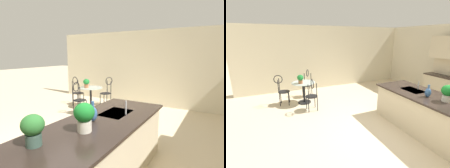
{
  "view_description": "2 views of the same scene",
  "coord_description": "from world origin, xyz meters",
  "views": [
    {
      "loc": [
        2.32,
        2.28,
        1.86
      ],
      "look_at": [
        -1.5,
        0.05,
        1.15
      ],
      "focal_mm": 30.23,
      "sensor_mm": 36.0,
      "label": 1
    },
    {
      "loc": [
        2.62,
        -2.49,
        2.24
      ],
      "look_at": [
        -1.69,
        -0.65,
        0.86
      ],
      "focal_mm": 25.74,
      "sensor_mm": 36.0,
      "label": 2
    }
  ],
  "objects": [
    {
      "name": "chair_by_island",
      "position": [
        -3.33,
        -1.24,
        0.57
      ],
      "size": [
        0.52,
        0.51,
        1.04
      ],
      "color": "black",
      "rests_on": "ground"
    },
    {
      "name": "chair_near_window",
      "position": [
        -2.84,
        -2.21,
        0.57
      ],
      "size": [
        0.44,
        0.51,
        1.04
      ],
      "color": "black",
      "rests_on": "ground"
    },
    {
      "name": "vase_on_counter",
      "position": [
        0.25,
        0.76,
        1.03
      ],
      "size": [
        0.13,
        0.13,
        0.29
      ],
      "color": "#386099",
      "rests_on": "kitchen_island"
    },
    {
      "name": "potted_plant_counter_near",
      "position": [
        0.6,
        0.88,
        1.13
      ],
      "size": [
        0.26,
        0.26,
        0.36
      ],
      "color": "beige",
      "rests_on": "kitchen_island"
    },
    {
      "name": "chair_toward_desk",
      "position": [
        -1.97,
        -1.4,
        0.57
      ],
      "size": [
        0.49,
        0.39,
        1.04
      ],
      "color": "black",
      "rests_on": "ground"
    },
    {
      "name": "kitchen_island",
      "position": [
        0.3,
        0.85,
        0.46
      ],
      "size": [
        2.8,
        1.06,
        0.92
      ],
      "color": "beige",
      "rests_on": "ground"
    },
    {
      "name": "potted_plant_counter_far",
      "position": [
        1.15,
        0.66,
        1.11
      ],
      "size": [
        0.24,
        0.24,
        0.34
      ],
      "color": "#385147",
      "rests_on": "kitchen_island"
    },
    {
      "name": "bistro_table",
      "position": [
        -2.72,
        -1.5,
        0.45
      ],
      "size": [
        0.8,
        0.8,
        0.74
      ],
      "color": "black",
      "rests_on": "ground"
    },
    {
      "name": "wall_left_window",
      "position": [
        -4.26,
        0.0,
        1.35
      ],
      "size": [
        0.12,
        7.8,
        2.7
      ],
      "primitive_type": "cube",
      "color": "beige",
      "rests_on": "ground"
    },
    {
      "name": "potted_plant_on_table",
      "position": [
        -2.63,
        -1.61,
        0.91
      ],
      "size": [
        0.21,
        0.21,
        0.3
      ],
      "color": "#9E603D",
      "rests_on": "bistro_table"
    },
    {
      "name": "ground_plane",
      "position": [
        0.0,
        0.0,
        0.0
      ],
      "size": [
        40.0,
        40.0,
        0.0
      ],
      "primitive_type": "plane",
      "color": "beige"
    },
    {
      "name": "sink_faucet",
      "position": [
        -0.25,
        1.03,
        1.03
      ],
      "size": [
        0.02,
        0.02,
        0.22
      ],
      "primitive_type": "cylinder",
      "color": "#B2B5BA",
      "rests_on": "kitchen_island"
    }
  ]
}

